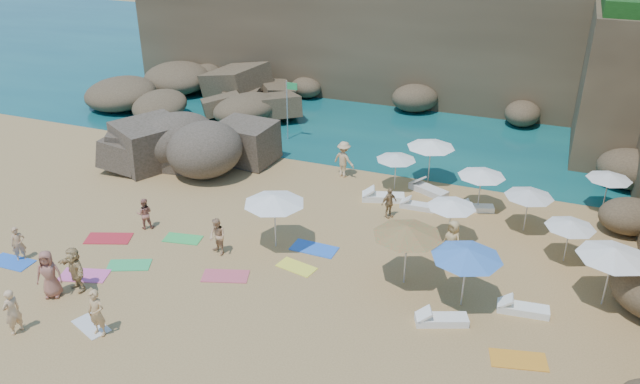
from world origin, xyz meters
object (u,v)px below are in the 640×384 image
(person_stand_1, at_px, (145,214))
(person_stand_0, at_px, (18,244))
(person_stand_2, at_px, (344,159))
(person_stand_6, at_px, (12,312))
(rock_outcrop, at_px, (187,161))
(parasol_1, at_px, (529,193))
(person_stand_3, at_px, (389,203))
(person_stand_5, at_px, (169,142))
(parasol_0, at_px, (396,157))
(flag_pole, at_px, (289,103))
(person_stand_4, at_px, (452,240))
(lounger_0, at_px, (417,206))
(parasol_2, at_px, (431,144))

(person_stand_1, bearing_deg, person_stand_0, 22.22)
(person_stand_0, bearing_deg, person_stand_1, 1.17)
(person_stand_2, bearing_deg, person_stand_6, 88.76)
(rock_outcrop, relative_size, parasol_1, 3.41)
(parasol_1, relative_size, person_stand_3, 1.45)
(rock_outcrop, relative_size, person_stand_5, 4.65)
(rock_outcrop, distance_m, parasol_0, 11.81)
(person_stand_3, bearing_deg, flag_pole, 83.81)
(flag_pole, bearing_deg, person_stand_5, -139.31)
(person_stand_4, xyz_separation_m, person_stand_6, (-13.01, -10.08, -0.01))
(person_stand_1, height_order, person_stand_5, person_stand_5)
(lounger_0, relative_size, person_stand_4, 0.93)
(person_stand_0, bearing_deg, lounger_0, -14.35)
(rock_outcrop, height_order, person_stand_4, person_stand_4)
(rock_outcrop, relative_size, person_stand_2, 3.72)
(person_stand_2, xyz_separation_m, person_stand_5, (-10.16, -0.83, -0.19))
(lounger_0, bearing_deg, person_stand_2, 152.43)
(parasol_2, distance_m, person_stand_0, 19.33)
(person_stand_3, bearing_deg, person_stand_1, 152.07)
(person_stand_0, distance_m, person_stand_3, 15.80)
(parasol_0, distance_m, person_stand_4, 6.80)
(parasol_0, height_order, person_stand_1, parasol_0)
(parasol_1, relative_size, parasol_2, 0.87)
(person_stand_5, bearing_deg, parasol_1, -26.04)
(person_stand_0, relative_size, person_stand_4, 0.86)
(person_stand_4, height_order, person_stand_5, person_stand_4)
(parasol_2, bearing_deg, parasol_1, -34.07)
(parasol_2, relative_size, person_stand_5, 1.57)
(person_stand_1, xyz_separation_m, person_stand_4, (13.16, 2.39, 0.14))
(person_stand_3, xyz_separation_m, person_stand_6, (-9.66, -12.60, 0.13))
(lounger_0, bearing_deg, person_stand_3, -130.59)
(person_stand_4, distance_m, person_stand_5, 17.69)
(parasol_1, relative_size, person_stand_5, 1.37)
(flag_pole, bearing_deg, person_stand_1, -97.61)
(person_stand_3, bearing_deg, lounger_0, -3.41)
(parasol_2, relative_size, person_stand_6, 1.41)
(parasol_1, bearing_deg, person_stand_2, 165.07)
(person_stand_1, bearing_deg, lounger_0, -179.63)
(person_stand_3, bearing_deg, parasol_1, -45.15)
(parasol_2, bearing_deg, person_stand_0, -136.14)
(parasol_0, xyz_separation_m, person_stand_1, (-9.29, -7.91, -1.01))
(flag_pole, bearing_deg, person_stand_6, -94.25)
(rock_outcrop, xyz_separation_m, lounger_0, (13.23, -0.90, 0.13))
(person_stand_1, xyz_separation_m, person_stand_3, (9.81, 4.91, 0.00))
(person_stand_0, distance_m, person_stand_6, 4.95)
(parasol_2, distance_m, person_stand_4, 7.45)
(person_stand_1, xyz_separation_m, person_stand_5, (-3.76, 7.56, 0.05))
(flag_pole, bearing_deg, parasol_2, -17.63)
(parasol_2, height_order, person_stand_0, parasol_2)
(flag_pole, relative_size, person_stand_0, 2.41)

